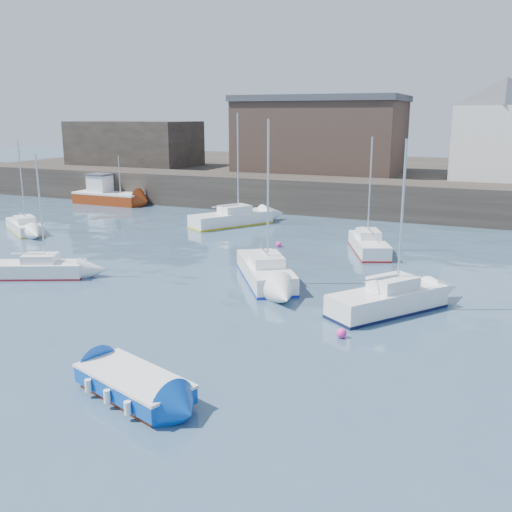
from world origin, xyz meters
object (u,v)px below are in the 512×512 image
at_px(sailboat_h, 232,218).
at_px(sailboat_c, 388,300).
at_px(sailboat_f, 369,244).
at_px(buoy_mid, 341,338).
at_px(buoy_far, 279,247).
at_px(sailboat_a, 37,269).
at_px(blue_dinghy, 134,384).
at_px(sailboat_b, 265,271).
at_px(fishing_boat, 107,195).
at_px(sailboat_e, 25,226).

bearing_deg(sailboat_h, sailboat_c, -46.12).
distance_m(sailboat_f, buoy_mid, 14.88).
height_order(sailboat_f, buoy_far, sailboat_f).
height_order(sailboat_a, sailboat_c, sailboat_c).
bearing_deg(blue_dinghy, sailboat_b, 94.55).
relative_size(blue_dinghy, buoy_far, 11.71).
distance_m(fishing_boat, sailboat_b, 30.75).
bearing_deg(sailboat_h, sailboat_a, -100.59).
height_order(blue_dinghy, sailboat_h, sailboat_h).
distance_m(fishing_boat, sailboat_c, 37.78).
bearing_deg(sailboat_h, sailboat_b, -58.07).
distance_m(sailboat_b, sailboat_f, 9.27).
bearing_deg(sailboat_b, sailboat_h, 121.93).
xyz_separation_m(fishing_boat, buoy_mid, (30.16, -24.93, -0.91)).
relative_size(sailboat_b, sailboat_h, 0.96).
bearing_deg(sailboat_b, fishing_boat, 142.48).
bearing_deg(buoy_mid, blue_dinghy, -122.74).
relative_size(sailboat_e, buoy_far, 17.89).
distance_m(sailboat_b, sailboat_c, 7.31).
xyz_separation_m(fishing_boat, sailboat_h, (16.08, -5.39, -0.34)).
xyz_separation_m(sailboat_h, buoy_mid, (14.08, -19.54, -0.57)).
relative_size(blue_dinghy, sailboat_f, 0.62).
bearing_deg(sailboat_f, sailboat_b, -113.26).
bearing_deg(buoy_mid, sailboat_f, 98.16).
bearing_deg(sailboat_a, sailboat_e, 137.29).
height_order(buoy_mid, buoy_far, buoy_mid).
bearing_deg(sailboat_e, fishing_boat, 101.94).
bearing_deg(buoy_far, sailboat_h, 137.37).
bearing_deg(sailboat_b, buoy_far, 105.68).
bearing_deg(buoy_mid, fishing_boat, 140.43).
xyz_separation_m(sailboat_a, sailboat_h, (3.28, 17.56, 0.10)).
xyz_separation_m(sailboat_b, sailboat_c, (6.89, -2.47, 0.03)).
relative_size(sailboat_c, sailboat_f, 1.05).
height_order(sailboat_b, buoy_far, sailboat_b).
distance_m(blue_dinghy, buoy_far, 21.43).
xyz_separation_m(blue_dinghy, sailboat_a, (-12.67, 9.28, 0.03)).
xyz_separation_m(sailboat_a, sailboat_e, (-9.87, 9.11, -0.02)).
xyz_separation_m(sailboat_c, sailboat_h, (-15.20, 15.80, -0.01)).
bearing_deg(buoy_far, sailboat_f, 8.31).
height_order(sailboat_a, buoy_far, sailboat_a).
distance_m(sailboat_b, buoy_far, 7.99).
distance_m(fishing_boat, sailboat_e, 14.16).
bearing_deg(sailboat_a, sailboat_b, 20.02).
relative_size(sailboat_b, sailboat_c, 1.10).
distance_m(sailboat_c, sailboat_e, 29.28).
relative_size(blue_dinghy, sailboat_b, 0.53).
distance_m(sailboat_e, buoy_far, 19.51).
height_order(sailboat_e, sailboat_f, sailboat_f).
xyz_separation_m(blue_dinghy, sailboat_c, (5.81, 11.04, 0.15)).
height_order(sailboat_c, buoy_mid, sailboat_c).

